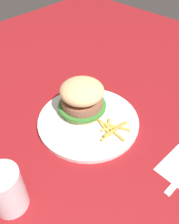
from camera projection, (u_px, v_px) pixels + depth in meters
name	position (u px, v px, depth m)	size (l,w,h in m)	color
ground_plane	(95.00, 117.00, 0.68)	(1.60, 1.60, 0.00)	maroon
plate	(90.00, 121.00, 0.65)	(0.28, 0.28, 0.01)	white
sandwich	(82.00, 97.00, 0.65)	(0.14, 0.14, 0.10)	tan
fries_pile	(112.00, 128.00, 0.62)	(0.11, 0.11, 0.01)	gold
drink_glass	(7.00, 192.00, 0.46)	(0.07, 0.07, 0.11)	silver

